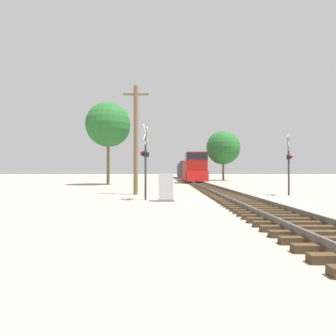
# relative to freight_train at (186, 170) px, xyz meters

# --- Properties ---
(ground_plane) EXTENTS (400.00, 400.00, 0.00)m
(ground_plane) POSITION_rel_freight_train_xyz_m (0.00, -47.44, -2.05)
(ground_plane) COLOR gray
(rail_track_bed) EXTENTS (2.60, 160.00, 0.31)m
(rail_track_bed) POSITION_rel_freight_train_xyz_m (0.00, -47.44, -1.91)
(rail_track_bed) COLOR #42301E
(rail_track_bed) RESTS_ON ground
(freight_train) EXTENTS (2.96, 54.21, 4.41)m
(freight_train) POSITION_rel_freight_train_xyz_m (0.00, 0.00, 0.00)
(freight_train) COLOR maroon
(freight_train) RESTS_ON ground
(crossing_signal_near) EXTENTS (0.45, 1.01, 4.25)m
(crossing_signal_near) POSITION_rel_freight_train_xyz_m (-5.12, -47.12, 0.43)
(crossing_signal_near) COLOR #333333
(crossing_signal_near) RESTS_ON ground
(crossing_signal_far) EXTENTS (0.58, 1.00, 4.12)m
(crossing_signal_far) POSITION_rel_freight_train_xyz_m (4.33, -44.22, 0.40)
(crossing_signal_far) COLOR #333333
(crossing_signal_far) RESTS_ON ground
(relay_cabinet) EXTENTS (0.86, 0.57, 1.53)m
(relay_cabinet) POSITION_rel_freight_train_xyz_m (-3.92, -47.75, -1.29)
(relay_cabinet) COLOR slate
(relay_cabinet) RESTS_ON ground
(utility_pole) EXTENTS (1.80, 0.31, 7.69)m
(utility_pole) POSITION_rel_freight_train_xyz_m (-6.13, -43.50, 1.91)
(utility_pole) COLOR brown
(utility_pole) RESTS_ON ground
(tree_far_right) EXTENTS (5.61, 5.61, 10.37)m
(tree_far_right) POSITION_rel_freight_train_xyz_m (-11.50, -29.18, 5.50)
(tree_far_right) COLOR brown
(tree_far_right) RESTS_ON ground
(tree_mid_background) EXTENTS (6.53, 6.53, 9.62)m
(tree_mid_background) POSITION_rel_freight_train_xyz_m (6.58, -11.12, 4.30)
(tree_mid_background) COLOR brown
(tree_mid_background) RESTS_ON ground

